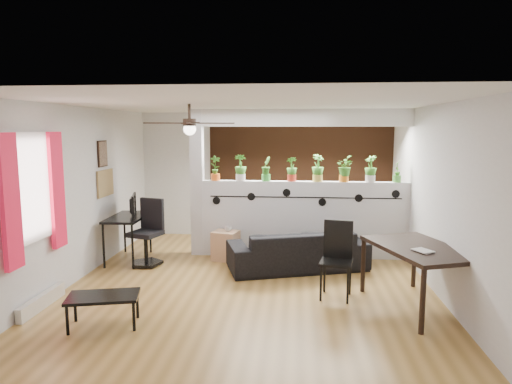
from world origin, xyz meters
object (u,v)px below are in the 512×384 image
Objects in this scene: sofa at (297,250)px; dining_table at (419,253)px; potted_plant_3 at (292,168)px; folding_chair at (337,252)px; coffee_table at (103,299)px; potted_plant_6 at (371,168)px; office_chair at (148,237)px; potted_plant_5 at (344,168)px; computer_desk at (128,220)px; potted_plant_7 at (397,170)px; cube_shelf at (226,245)px; potted_plant_4 at (318,167)px; potted_plant_1 at (241,167)px; potted_plant_0 at (215,167)px; ceiling_fan at (190,125)px; potted_plant_2 at (266,168)px; cup at (228,229)px.

sofa is 1.26× the size of dining_table.
potted_plant_3 is 2.22m from folding_chair.
coffee_table is at bearing 29.74° from sofa.
potted_plant_6 reaches higher than office_chair.
potted_plant_5 is 3.85m from computer_desk.
cube_shelf is (-2.93, -0.34, -1.30)m from potted_plant_7.
potted_plant_4 is 3.42m from computer_desk.
potted_plant_6 is 0.45m from potted_plant_7.
potted_plant_6 is 2.25m from folding_chair.
sofa is 1.30m from folding_chair.
sofa is (1.02, -0.74, -1.29)m from potted_plant_1.
potted_plant_0 reaches higher than cube_shelf.
potted_plant_6 is at bearing 11.07° from office_chair.
folding_chair is (-0.99, 0.33, -0.11)m from dining_table.
potted_plant_6 is at bearing -0.00° from potted_plant_4.
potted_plant_3 is at bearing 52.64° from ceiling_fan.
potted_plant_3 is 0.39× the size of office_chair.
coffee_table is (-0.73, -1.33, -1.98)m from ceiling_fan.
potted_plant_4 is 3.13m from office_chair.
potted_plant_4 is 0.46× the size of folding_chair.
potted_plant_6 is (0.90, -0.00, -0.01)m from potted_plant_4.
office_chair is 4.29m from dining_table.
potted_plant_2 reaches higher than folding_chair.
potted_plant_6 is (0.45, 0.00, 0.00)m from potted_plant_5.
potted_plant_1 reaches higher than potted_plant_0.
ceiling_fan is at bearing -104.68° from potted_plant_1.
potted_plant_0 is (0.02, 1.80, -0.73)m from ceiling_fan.
cube_shelf is at bearing 80.36° from ceiling_fan.
potted_plant_0 is 1.67m from office_chair.
potted_plant_3 is at bearing 180.00° from potted_plant_5.
potted_plant_7 is (2.71, 0.00, -0.04)m from potted_plant_1.
potted_plant_3 is 3.98m from coffee_table.
sofa is 4.16× the size of cube_shelf.
cube_shelf is (-0.67, -0.34, -1.33)m from potted_plant_2.
potted_plant_3 is 1.35m from potted_plant_6.
ceiling_fan is 2.52m from computer_desk.
ceiling_fan reaches higher than coffee_table.
folding_chair is at bearing -71.05° from potted_plant_3.
folding_chair is 1.17× the size of coffee_table.
potted_plant_7 is 0.77× the size of cube_shelf.
dining_table reaches higher than cup.
sofa is at bearing 35.37° from ceiling_fan.
potted_plant_4 is 0.44× the size of computer_desk.
potted_plant_1 is 0.99× the size of potted_plant_4.
dining_table is 3.87m from coffee_table.
potted_plant_2 is 3.84× the size of cup.
potted_plant_5 is 0.27× the size of dining_table.
ceiling_fan is 2.54m from cube_shelf.
computer_desk is at bearing 151.70° from office_chair.
potted_plant_4 is at bearing 50.77° from coffee_table.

